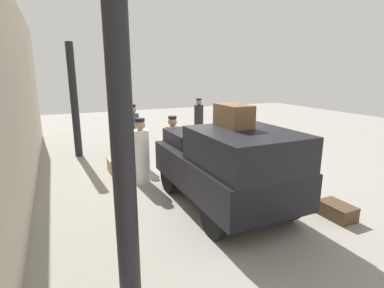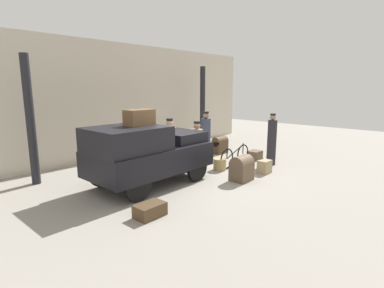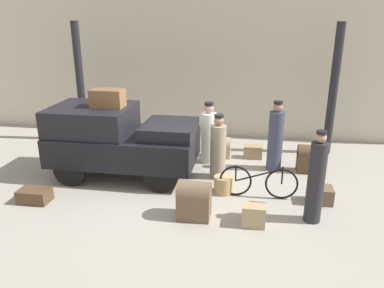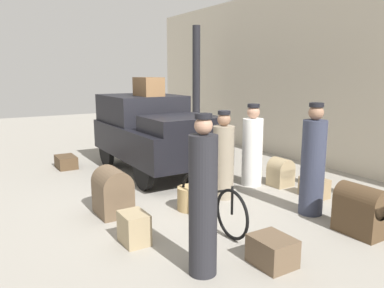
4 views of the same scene
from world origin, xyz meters
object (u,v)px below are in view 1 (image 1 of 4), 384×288
at_px(trunk_on_truck_roof, 234,116).
at_px(porter_standing_middle, 199,126).
at_px(suitcase_small_leather, 121,170).
at_px(trunk_barrel_dark, 128,145).
at_px(bicycle, 189,149).
at_px(porter_lifting_near_truck, 173,148).
at_px(trunk_umber_medium, 240,154).
at_px(suitcase_black_upright, 114,165).
at_px(conductor_in_dark_uniform, 133,137).
at_px(trunk_wicker_pale, 223,150).
at_px(suitcase_tan_flat, 337,211).
at_px(trunk_large_brown, 175,145).
at_px(wicker_basket, 197,161).
at_px(porter_with_bicycle, 141,154).
at_px(truck, 226,163).

bearing_deg(trunk_on_truck_roof, porter_standing_middle, -18.17).
bearing_deg(suitcase_small_leather, trunk_barrel_dark, -17.21).
height_order(bicycle, porter_lifting_near_truck, porter_lifting_near_truck).
bearing_deg(bicycle, trunk_umber_medium, -139.31).
bearing_deg(trunk_barrel_dark, trunk_on_truck_roof, -168.99).
distance_m(porter_lifting_near_truck, trunk_on_truck_roof, 2.95).
distance_m(suitcase_small_leather, suitcase_black_upright, 0.85).
bearing_deg(conductor_in_dark_uniform, suitcase_black_upright, 127.07).
relative_size(porter_lifting_near_truck, trunk_wicker_pale, 3.64).
bearing_deg(suitcase_black_upright, porter_standing_middle, -69.90).
relative_size(porter_standing_middle, trunk_on_truck_roof, 2.40).
relative_size(bicycle, suitcase_tan_flat, 2.60).
bearing_deg(trunk_barrel_dark, bicycle, -128.49).
bearing_deg(suitcase_tan_flat, porter_standing_middle, 1.72).
height_order(bicycle, suitcase_small_leather, bicycle).
bearing_deg(porter_lifting_near_truck, bicycle, -43.47).
height_order(bicycle, trunk_large_brown, bicycle).
xyz_separation_m(porter_standing_middle, trunk_on_truck_roof, (-4.72, 1.55, 1.10)).
height_order(wicker_basket, porter_lifting_near_truck, porter_lifting_near_truck).
bearing_deg(bicycle, conductor_in_dark_uniform, 76.40).
xyz_separation_m(porter_with_bicycle, suitcase_small_leather, (0.38, 0.45, -0.48)).
bearing_deg(conductor_in_dark_uniform, porter_lifting_near_truck, -151.67).
height_order(bicycle, conductor_in_dark_uniform, conductor_in_dark_uniform).
bearing_deg(truck, trunk_on_truck_roof, -180.00).
bearing_deg(porter_with_bicycle, trunk_wicker_pale, -68.06).
xyz_separation_m(bicycle, trunk_umber_medium, (-1.27, -1.09, 0.02)).
relative_size(truck, wicker_basket, 8.15).
height_order(porter_with_bicycle, trunk_barrel_dark, porter_with_bicycle).
bearing_deg(porter_standing_middle, suitcase_black_upright, 110.10).
distance_m(bicycle, trunk_umber_medium, 1.67).
bearing_deg(trunk_barrel_dark, porter_with_bicycle, 174.45).
bearing_deg(trunk_on_truck_roof, trunk_umber_medium, -36.82).
height_order(porter_standing_middle, trunk_on_truck_roof, trunk_on_truck_roof).
bearing_deg(porter_with_bicycle, trunk_umber_medium, -88.34).
xyz_separation_m(conductor_in_dark_uniform, trunk_umber_medium, (-1.68, -2.79, -0.45)).
relative_size(suitcase_small_leather, trunk_wicker_pale, 1.30).
bearing_deg(suitcase_small_leather, porter_with_bicycle, -129.59).
bearing_deg(wicker_basket, trunk_umber_medium, -112.41).
distance_m(truck, porter_lifting_near_truck, 2.48).
distance_m(porter_standing_middle, suitcase_tan_flat, 5.91).
height_order(suitcase_tan_flat, trunk_umber_medium, trunk_umber_medium).
bearing_deg(trunk_umber_medium, porter_standing_middle, 5.99).
height_order(conductor_in_dark_uniform, trunk_barrel_dark, conductor_in_dark_uniform).
distance_m(porter_with_bicycle, trunk_wicker_pale, 3.44).
distance_m(bicycle, wicker_basket, 0.80).
relative_size(trunk_umber_medium, trunk_on_truck_roof, 0.99).
xyz_separation_m(suitcase_small_leather, trunk_large_brown, (2.31, -2.41, -0.11)).
bearing_deg(trunk_barrel_dark, trunk_large_brown, -89.96).
relative_size(bicycle, porter_standing_middle, 0.93).
xyz_separation_m(truck, suitcase_black_upright, (3.31, 1.73, -0.79)).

